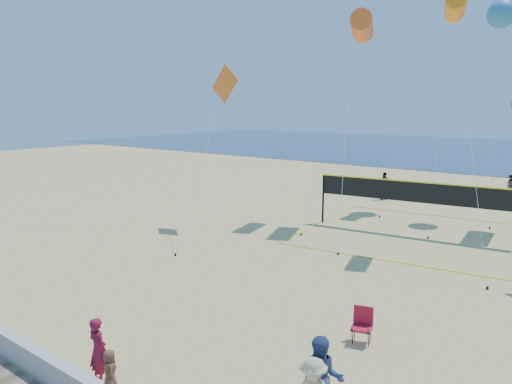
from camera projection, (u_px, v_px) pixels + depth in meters
The scene contains 12 objects.
ground at pixel (231, 365), 11.71m from camera, with size 120.00×120.00×0.00m, color #D8C17A.
woman at pixel (98, 350), 10.88m from camera, with size 0.55×0.36×1.50m, color maroon.
toddler at pixel (110, 371), 9.48m from camera, with size 0.42×0.27×0.86m, color brown.
bystander_a at pixel (322, 381), 9.45m from camera, with size 0.84×0.66×1.74m, color navy.
far_person_0 at pixel (384, 186), 32.00m from camera, with size 1.04×0.43×1.77m, color gray.
far_person_3 at pixel (511, 186), 32.93m from camera, with size 0.71×0.55×1.45m, color gray.
camp_chair at pixel (362, 323), 12.75m from camera, with size 0.62×0.72×1.04m.
volleyball_net at pixel (415, 198), 23.18m from camera, with size 10.53×10.39×2.54m.
kite_0 at pixel (362, 26), 23.95m from camera, with size 1.94×5.10×10.41m.
kite_2 at pixel (455, 7), 19.47m from camera, with size 3.57×4.87×10.34m.
kite_3 at pixel (223, 90), 24.04m from camera, with size 2.95×5.50×7.97m.
kite_7 at pixel (502, 14), 25.33m from camera, with size 1.87×3.69×11.29m.
Camera 1 is at (7.17, -8.13, 6.03)m, focal length 35.00 mm.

